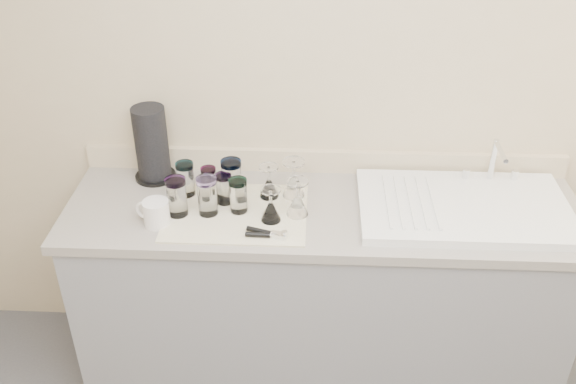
# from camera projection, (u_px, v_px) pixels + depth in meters

# --- Properties ---
(room_envelope) EXTENTS (3.54, 3.50, 2.52)m
(room_envelope) POSITION_uv_depth(u_px,v_px,m) (334.00, 273.00, 1.19)
(room_envelope) COLOR #4C4C51
(room_envelope) RESTS_ON ground
(counter_unit) EXTENTS (2.06, 0.62, 0.90)m
(counter_unit) POSITION_uv_depth(u_px,v_px,m) (321.00, 293.00, 2.79)
(counter_unit) COLOR slate
(counter_unit) RESTS_ON ground
(sink_unit) EXTENTS (0.82, 0.50, 0.22)m
(sink_unit) POSITION_uv_depth(u_px,v_px,m) (464.00, 207.00, 2.52)
(sink_unit) COLOR white
(sink_unit) RESTS_ON counter_unit
(dish_towel) EXTENTS (0.55, 0.42, 0.01)m
(dish_towel) POSITION_uv_depth(u_px,v_px,m) (236.00, 213.00, 2.51)
(dish_towel) COLOR white
(dish_towel) RESTS_ON counter_unit
(tumbler_teal) EXTENTS (0.07, 0.07, 0.14)m
(tumbler_teal) POSITION_uv_depth(u_px,v_px,m) (186.00, 179.00, 2.58)
(tumbler_teal) COLOR white
(tumbler_teal) RESTS_ON dish_towel
(tumbler_cyan) EXTENTS (0.06, 0.06, 0.12)m
(tumbler_cyan) POSITION_uv_depth(u_px,v_px,m) (209.00, 181.00, 2.58)
(tumbler_cyan) COLOR white
(tumbler_cyan) RESTS_ON dish_towel
(tumbler_purple) EXTENTS (0.08, 0.08, 0.16)m
(tumbler_purple) POSITION_uv_depth(u_px,v_px,m) (232.00, 179.00, 2.56)
(tumbler_purple) COLOR white
(tumbler_purple) RESTS_ON dish_towel
(tumbler_magenta) EXTENTS (0.08, 0.08, 0.16)m
(tumbler_magenta) POSITION_uv_depth(u_px,v_px,m) (177.00, 196.00, 2.45)
(tumbler_magenta) COLOR white
(tumbler_magenta) RESTS_ON dish_towel
(tumbler_blue) EXTENTS (0.08, 0.08, 0.16)m
(tumbler_blue) POSITION_uv_depth(u_px,v_px,m) (207.00, 196.00, 2.46)
(tumbler_blue) COLOR white
(tumbler_blue) RESTS_ON dish_towel
(tumbler_lavender) EXTENTS (0.07, 0.07, 0.14)m
(tumbler_lavender) POSITION_uv_depth(u_px,v_px,m) (238.00, 195.00, 2.48)
(tumbler_lavender) COLOR white
(tumbler_lavender) RESTS_ON dish_towel
(tumbler_extra) EXTENTS (0.06, 0.06, 0.13)m
(tumbler_extra) POSITION_uv_depth(u_px,v_px,m) (224.00, 188.00, 2.53)
(tumbler_extra) COLOR white
(tumbler_extra) RESTS_ON dish_towel
(goblet_back_left) EXTENTS (0.08, 0.08, 0.14)m
(goblet_back_left) POSITION_uv_depth(u_px,v_px,m) (269.00, 186.00, 2.58)
(goblet_back_left) COLOR white
(goblet_back_left) RESTS_ON dish_towel
(goblet_back_right) EXTENTS (0.09, 0.09, 0.16)m
(goblet_back_right) POSITION_uv_depth(u_px,v_px,m) (294.00, 184.00, 2.58)
(goblet_back_right) COLOR white
(goblet_back_right) RESTS_ON dish_towel
(goblet_front_left) EXTENTS (0.08, 0.08, 0.14)m
(goblet_front_left) POSITION_uv_depth(u_px,v_px,m) (271.00, 210.00, 2.44)
(goblet_front_left) COLOR white
(goblet_front_left) RESTS_ON dish_towel
(goblet_front_right) EXTENTS (0.08, 0.08, 0.15)m
(goblet_front_right) POSITION_uv_depth(u_px,v_px,m) (297.00, 203.00, 2.47)
(goblet_front_right) COLOR white
(goblet_front_right) RESTS_ON dish_towel
(can_opener) EXTENTS (0.16, 0.07, 0.02)m
(can_opener) POSITION_uv_depth(u_px,v_px,m) (266.00, 234.00, 2.37)
(can_opener) COLOR silver
(can_opener) RESTS_ON dish_towel
(white_mug) EXTENTS (0.15, 0.12, 0.10)m
(white_mug) POSITION_uv_depth(u_px,v_px,m) (156.00, 213.00, 2.43)
(white_mug) COLOR silver
(white_mug) RESTS_ON counter_unit
(paper_towel_roll) EXTENTS (0.17, 0.17, 0.32)m
(paper_towel_roll) POSITION_uv_depth(u_px,v_px,m) (152.00, 145.00, 2.66)
(paper_towel_roll) COLOR black
(paper_towel_roll) RESTS_ON counter_unit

